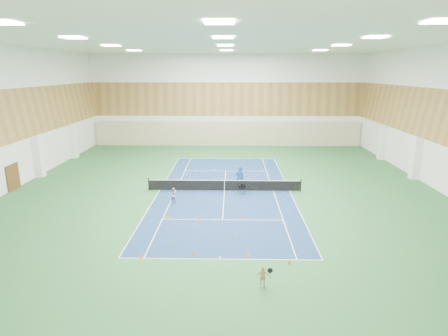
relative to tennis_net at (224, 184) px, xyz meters
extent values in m
plane|color=#285E31|center=(0.00, 0.00, -0.55)|extent=(40.00, 40.00, 0.00)
cube|color=navy|center=(0.00, 0.00, -0.55)|extent=(10.97, 23.77, 0.01)
cube|color=#C6B793|center=(0.00, 19.75, 1.05)|extent=(35.40, 0.16, 3.20)
cube|color=#593319|center=(-17.92, 0.00, 0.55)|extent=(0.08, 1.80, 2.20)
imported|color=navy|center=(1.29, 0.70, 0.43)|extent=(0.72, 0.48, 1.96)
imported|color=gray|center=(-3.78, -3.15, 0.06)|extent=(0.75, 0.71, 1.21)
imported|color=tan|center=(2.06, -14.49, -0.02)|extent=(0.64, 0.31, 1.06)
cone|color=orange|center=(-3.72, -6.32, -0.43)|extent=(0.22, 0.22, 0.24)
cone|color=#E85E0C|center=(-1.61, -6.63, -0.45)|extent=(0.19, 0.19, 0.21)
cone|color=#EB5A0C|center=(1.46, -6.23, -0.44)|extent=(0.20, 0.20, 0.22)
cone|color=#FF5B0D|center=(3.85, -6.27, -0.46)|extent=(0.17, 0.17, 0.19)
cone|color=orange|center=(-4.28, -11.84, -0.43)|extent=(0.22, 0.22, 0.24)
cone|color=#EB5D0C|center=(-1.44, -11.45, -0.44)|extent=(0.20, 0.20, 0.22)
cone|color=orange|center=(1.53, -11.54, -0.42)|extent=(0.23, 0.23, 0.25)
cone|color=#DD470B|center=(3.64, -12.30, -0.45)|extent=(0.18, 0.18, 0.20)
camera|label=1|loc=(0.58, -30.06, 9.24)|focal=30.00mm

